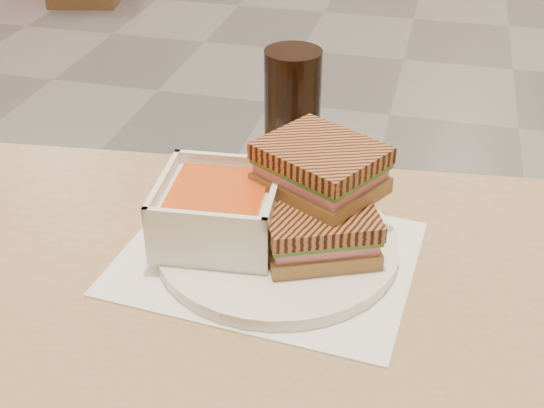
% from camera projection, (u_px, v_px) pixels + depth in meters
% --- Properties ---
extents(main_table, '(1.27, 0.83, 0.75)m').
position_uv_depth(main_table, '(118.00, 398.00, 0.77)').
color(main_table, tan).
rests_on(main_table, ground).
extents(tray_liner, '(0.34, 0.28, 0.00)m').
position_uv_depth(tray_liner, '(268.00, 257.00, 0.80)').
color(tray_liner, white).
rests_on(tray_liner, main_table).
extents(plate, '(0.28, 0.28, 0.01)m').
position_uv_depth(plate, '(278.00, 244.00, 0.81)').
color(plate, white).
rests_on(plate, tray_liner).
extents(soup_bowl, '(0.14, 0.14, 0.07)m').
position_uv_depth(soup_bowl, '(219.00, 212.00, 0.79)').
color(soup_bowl, white).
rests_on(soup_bowl, plate).
extents(panini_lower, '(0.15, 0.14, 0.05)m').
position_uv_depth(panini_lower, '(319.00, 229.00, 0.77)').
color(panini_lower, olive).
rests_on(panini_lower, plate).
extents(panini_upper, '(0.16, 0.15, 0.06)m').
position_uv_depth(panini_upper, '(321.00, 168.00, 0.78)').
color(panini_upper, olive).
rests_on(panini_upper, panini_lower).
extents(cola_glass, '(0.08, 0.08, 0.16)m').
position_uv_depth(cola_glass, '(292.00, 109.00, 0.94)').
color(cola_glass, black).
rests_on(cola_glass, main_table).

